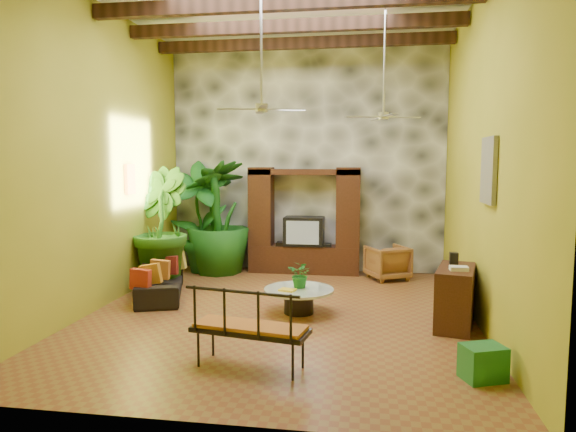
% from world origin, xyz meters
% --- Properties ---
extents(ground, '(7.00, 7.00, 0.00)m').
position_xyz_m(ground, '(0.00, 0.00, 0.00)').
color(ground, brown).
rests_on(ground, ground).
extents(back_wall, '(6.00, 0.02, 5.00)m').
position_xyz_m(back_wall, '(0.00, 3.50, 2.50)').
color(back_wall, '#989822').
rests_on(back_wall, ground).
extents(left_wall, '(0.02, 7.00, 5.00)m').
position_xyz_m(left_wall, '(-3.00, 0.00, 2.50)').
color(left_wall, '#989822').
rests_on(left_wall, ground).
extents(right_wall, '(0.02, 7.00, 5.00)m').
position_xyz_m(right_wall, '(3.00, 0.00, 2.50)').
color(right_wall, '#989822').
rests_on(right_wall, ground).
extents(stone_accent_wall, '(5.98, 0.10, 4.98)m').
position_xyz_m(stone_accent_wall, '(0.00, 3.44, 2.50)').
color(stone_accent_wall, '#36383D').
rests_on(stone_accent_wall, ground).
extents(ceiling_beams, '(5.95, 5.36, 0.22)m').
position_xyz_m(ceiling_beams, '(0.00, 0.00, 4.78)').
color(ceiling_beams, '#311A0F').
rests_on(ceiling_beams, ceiling).
extents(entertainment_center, '(2.40, 0.55, 2.30)m').
position_xyz_m(entertainment_center, '(0.00, 3.14, 0.97)').
color(entertainment_center, black).
rests_on(entertainment_center, ground).
extents(ceiling_fan_front, '(1.28, 1.28, 1.86)m').
position_xyz_m(ceiling_fan_front, '(-0.20, -0.40, 3.40)').
color(ceiling_fan_front, '#B7B7BC').
rests_on(ceiling_fan_front, ceiling).
extents(ceiling_fan_back, '(1.28, 1.28, 1.86)m').
position_xyz_m(ceiling_fan_back, '(1.60, 1.20, 3.40)').
color(ceiling_fan_back, '#B7B7BC').
rests_on(ceiling_fan_back, ceiling).
extents(wall_art_mask, '(0.06, 0.32, 0.55)m').
position_xyz_m(wall_art_mask, '(-2.96, 1.00, 2.10)').
color(wall_art_mask, yellow).
rests_on(wall_art_mask, left_wall).
extents(wall_art_painting, '(0.06, 0.70, 0.90)m').
position_xyz_m(wall_art_painting, '(2.96, -0.60, 2.30)').
color(wall_art_painting, teal).
rests_on(wall_art_painting, right_wall).
extents(sofa, '(1.28, 2.01, 0.55)m').
position_xyz_m(sofa, '(-2.30, 0.71, 0.27)').
color(sofa, black).
rests_on(sofa, ground).
extents(wicker_armchair, '(1.01, 1.02, 0.70)m').
position_xyz_m(wicker_armchair, '(1.78, 2.76, 0.35)').
color(wicker_armchair, '#955B36').
rests_on(wicker_armchair, ground).
extents(tall_plant_a, '(1.51, 1.26, 2.45)m').
position_xyz_m(tall_plant_a, '(-2.27, 2.80, 1.22)').
color(tall_plant_a, '#1A6520').
rests_on(tall_plant_a, ground).
extents(tall_plant_b, '(1.61, 1.65, 2.33)m').
position_xyz_m(tall_plant_b, '(-2.65, 1.50, 1.17)').
color(tall_plant_b, '#27661A').
rests_on(tall_plant_b, ground).
extents(tall_plant_c, '(1.87, 1.87, 2.45)m').
position_xyz_m(tall_plant_c, '(-1.85, 2.84, 1.23)').
color(tall_plant_c, '#195817').
rests_on(tall_plant_c, ground).
extents(coffee_table, '(1.12, 1.12, 0.40)m').
position_xyz_m(coffee_table, '(0.29, 0.10, 0.26)').
color(coffee_table, black).
rests_on(coffee_table, ground).
extents(centerpiece_plant, '(0.49, 0.46, 0.43)m').
position_xyz_m(centerpiece_plant, '(0.31, 0.17, 0.62)').
color(centerpiece_plant, '#1C6C23').
rests_on(centerpiece_plant, coffee_table).
extents(yellow_tray, '(0.29, 0.24, 0.03)m').
position_xyz_m(yellow_tray, '(0.13, -0.07, 0.41)').
color(yellow_tray, yellow).
rests_on(yellow_tray, coffee_table).
extents(iron_bench, '(1.45, 0.75, 0.57)m').
position_xyz_m(iron_bench, '(0.02, -2.24, 0.55)').
color(iron_bench, black).
rests_on(iron_bench, ground).
extents(side_console, '(0.74, 1.19, 0.88)m').
position_xyz_m(side_console, '(2.65, -0.22, 0.44)').
color(side_console, '#332210').
rests_on(side_console, ground).
extents(green_bin, '(0.54, 0.47, 0.39)m').
position_xyz_m(green_bin, '(2.65, -2.10, 0.20)').
color(green_bin, '#217F3F').
rests_on(green_bin, ground).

